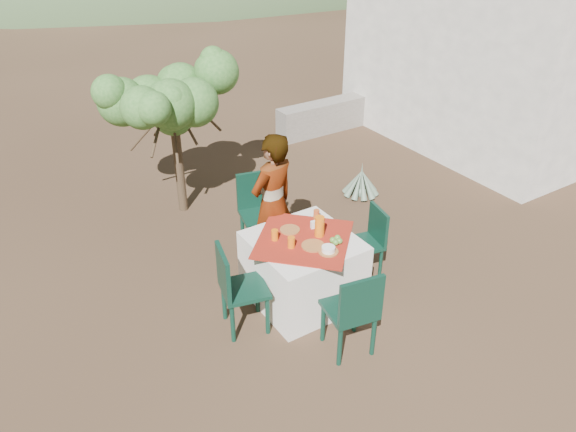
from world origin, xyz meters
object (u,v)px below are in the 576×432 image
object	(u,v)px
table	(303,269)
guesthouse	(498,49)
agave	(361,183)
juice_pitcher	(320,226)
person	(273,204)
chair_right	(369,239)
chair_far	(258,208)
shrub_tree	(175,105)
chair_left	(236,286)
chair_near	(354,310)

from	to	relation	value
table	guesthouse	world-z (taller)	guesthouse
agave	juice_pitcher	distance (m)	2.49
person	agave	size ratio (longest dim) A/B	2.98
guesthouse	table	bearing A→B (deg)	-158.10
chair_right	person	world-z (taller)	person
chair_far	guesthouse	xyz separation A→B (m)	(5.24, 1.01, 0.96)
chair_right	person	bearing A→B (deg)	-118.18
shrub_tree	juice_pitcher	distance (m)	2.68
chair_left	agave	xyz separation A→B (m)	(2.83, 1.55, -0.34)
chair_left	agave	bearing A→B (deg)	-47.99
chair_far	chair_right	bearing A→B (deg)	-43.22
table	chair_left	world-z (taller)	chair_left
chair_right	shrub_tree	size ratio (longest dim) A/B	0.45
table	chair_right	size ratio (longest dim) A/B	1.56
shrub_tree	chair_far	bearing A→B (deg)	-75.04
chair_left	shrub_tree	xyz separation A→B (m)	(0.55, 2.59, 0.95)
guesthouse	juice_pitcher	size ratio (longest dim) A/B	18.88
table	chair_right	xyz separation A→B (m)	(0.88, -0.02, 0.08)
juice_pitcher	person	bearing A→B (deg)	100.46
chair_left	table	bearing A→B (deg)	-73.39
table	person	size ratio (longest dim) A/B	0.78
chair_right	agave	world-z (taller)	chair_right
chair_far	agave	world-z (taller)	chair_far
shrub_tree	juice_pitcher	size ratio (longest dim) A/B	8.39
chair_near	chair_far	bearing A→B (deg)	-85.19
person	juice_pitcher	xyz separation A→B (m)	(0.13, -0.71, 0.04)
chair_left	juice_pitcher	distance (m)	1.05
table	juice_pitcher	bearing A→B (deg)	-11.04
chair_far	guesthouse	distance (m)	5.43
chair_near	juice_pitcher	xyz separation A→B (m)	(0.25, 0.91, 0.35)
agave	juice_pitcher	bearing A→B (deg)	-140.16
chair_far	chair_near	world-z (taller)	chair_far
shrub_tree	guesthouse	size ratio (longest dim) A/B	0.44
chair_far	shrub_tree	size ratio (longest dim) A/B	0.52
chair_near	chair_left	size ratio (longest dim) A/B	1.00
table	person	xyz separation A→B (m)	(0.04, 0.68, 0.45)
chair_left	juice_pitcher	bearing A→B (deg)	-75.91
table	shrub_tree	size ratio (longest dim) A/B	0.70
agave	table	bearing A→B (deg)	-143.28
table	chair_near	distance (m)	0.96
chair_left	chair_right	size ratio (longest dim) A/B	1.14
agave	chair_far	bearing A→B (deg)	-169.26
juice_pitcher	guesthouse	bearing A→B (deg)	22.87
chair_left	guesthouse	world-z (taller)	guesthouse
person	shrub_tree	distance (m)	2.00
person	juice_pitcher	world-z (taller)	person
chair_far	agave	xyz separation A→B (m)	(1.90, 0.36, -0.35)
chair_far	agave	size ratio (longest dim) A/B	1.72
chair_near	juice_pitcher	world-z (taller)	juice_pitcher
table	chair_near	bearing A→B (deg)	-94.47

